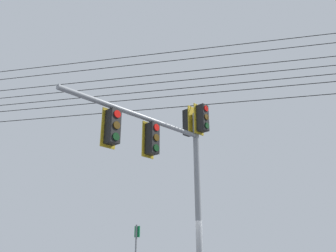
{
  "coord_description": "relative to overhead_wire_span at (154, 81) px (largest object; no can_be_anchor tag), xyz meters",
  "views": [
    {
      "loc": [
        -9.5,
        3.79,
        1.87
      ],
      "look_at": [
        -0.81,
        1.04,
        5.19
      ],
      "focal_mm": 34.39,
      "sensor_mm": 36.0,
      "label": 1
    }
  ],
  "objects": [
    {
      "name": "overhead_wire_span",
      "position": [
        0.0,
        0.0,
        0.0
      ],
      "size": [
        15.29,
        27.95,
        2.47
      ],
      "color": "black"
    },
    {
      "name": "signal_mast_assembly",
      "position": [
        -1.19,
        -0.34,
        -2.87
      ],
      "size": [
        2.89,
        4.72,
        6.26
      ],
      "color": "gray",
      "rests_on": "ground"
    }
  ]
}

